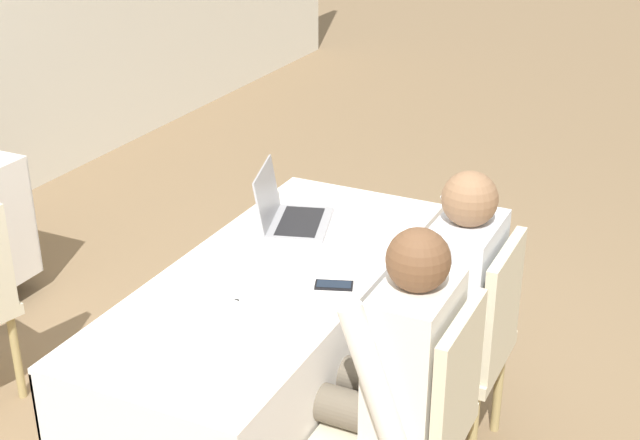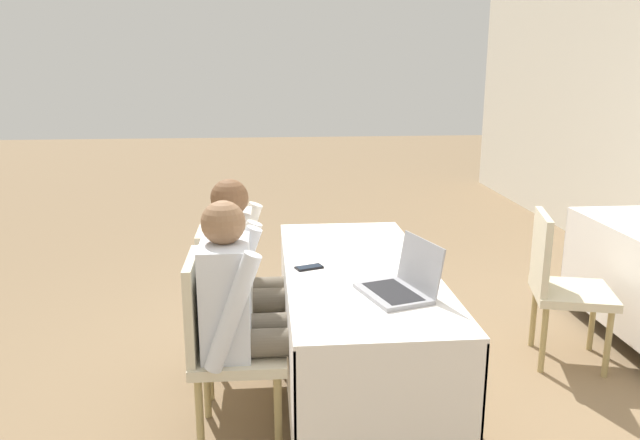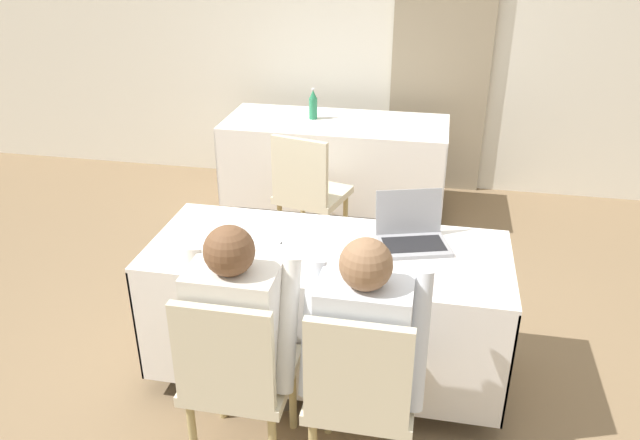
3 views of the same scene
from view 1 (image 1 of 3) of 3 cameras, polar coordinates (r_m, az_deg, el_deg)
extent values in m
plane|color=#846B4C|center=(3.70, -2.80, -13.75)|extent=(24.00, 24.00, 0.00)
cube|color=white|center=(3.29, -3.06, -3.51)|extent=(1.75, 0.74, 0.02)
cube|color=white|center=(3.32, 2.68, -9.68)|extent=(1.75, 0.01, 0.62)
cube|color=white|center=(3.62, -8.06, -6.77)|extent=(1.75, 0.01, 0.62)
cube|color=white|center=(4.14, 2.83, -2.33)|extent=(0.01, 0.74, 0.62)
cylinder|color=#333333|center=(3.66, -2.82, -13.04)|extent=(0.06, 0.06, 0.12)
cube|color=#99999E|center=(3.65, -1.28, -0.24)|extent=(0.39, 0.32, 0.02)
cube|color=black|center=(3.64, -1.28, -0.09)|extent=(0.33, 0.24, 0.00)
cube|color=#99999E|center=(3.62, -3.42, 1.64)|extent=(0.33, 0.14, 0.22)
cube|color=black|center=(3.62, -3.42, 1.64)|extent=(0.29, 0.12, 0.20)
cube|color=black|center=(3.19, 0.91, -4.19)|extent=(0.11, 0.15, 0.01)
cube|color=#192333|center=(3.18, 0.91, -4.10)|extent=(0.09, 0.13, 0.00)
cube|color=white|center=(3.24, -5.61, -3.87)|extent=(0.25, 0.32, 0.00)
cube|color=white|center=(2.83, -11.29, -8.84)|extent=(0.29, 0.35, 0.00)
cube|color=white|center=(3.09, -8.45, -5.57)|extent=(0.25, 0.32, 0.00)
cylinder|color=tan|center=(3.37, 2.96, -13.76)|extent=(0.04, 0.04, 0.41)
cube|color=beige|center=(3.05, 4.85, -13.08)|extent=(0.44, 0.44, 0.05)
cube|color=beige|center=(2.85, 8.82, -10.05)|extent=(0.40, 0.04, 0.45)
cylinder|color=tan|center=(3.77, 6.12, -9.29)|extent=(0.04, 0.04, 0.41)
cylinder|color=tan|center=(3.49, 4.08, -12.20)|extent=(0.04, 0.04, 0.41)
cylinder|color=tan|center=(3.69, 11.34, -10.48)|extent=(0.04, 0.04, 0.41)
cylinder|color=tan|center=(3.41, 9.72, -13.60)|extent=(0.04, 0.04, 0.41)
cube|color=beige|center=(3.46, 8.04, -8.25)|extent=(0.44, 0.44, 0.05)
cube|color=beige|center=(3.28, 11.61, -5.32)|extent=(0.40, 0.04, 0.45)
cylinder|color=tan|center=(4.02, -18.85, -8.25)|extent=(0.04, 0.04, 0.41)
cylinder|color=#665B4C|center=(3.10, 3.25, -10.24)|extent=(0.13, 0.42, 0.13)
cylinder|color=#665B4C|center=(2.97, 1.87, -12.03)|extent=(0.13, 0.42, 0.13)
cylinder|color=#665B4C|center=(3.33, 0.20, -13.65)|extent=(0.10, 0.10, 0.46)
cube|color=silver|center=(2.87, 5.99, -8.80)|extent=(0.36, 0.22, 0.52)
cylinder|color=silver|center=(3.05, 6.67, -6.54)|extent=(0.08, 0.26, 0.54)
cylinder|color=silver|center=(2.71, 3.62, -10.69)|extent=(0.08, 0.26, 0.54)
sphere|color=brown|center=(2.70, 6.31, -2.56)|extent=(0.20, 0.20, 0.20)
cylinder|color=#665B4C|center=(3.52, 6.57, -5.83)|extent=(0.13, 0.42, 0.13)
cylinder|color=#665B4C|center=(3.37, 5.53, -7.23)|extent=(0.13, 0.42, 0.13)
cylinder|color=#665B4C|center=(3.72, 3.72, -9.16)|extent=(0.10, 0.10, 0.46)
cylinder|color=#665B4C|center=(3.58, 2.60, -10.60)|extent=(0.10, 0.10, 0.46)
cube|color=silver|center=(3.30, 9.15, -4.27)|extent=(0.36, 0.22, 0.52)
cylinder|color=silver|center=(3.49, 9.56, -2.52)|extent=(0.08, 0.26, 0.54)
cylinder|color=silver|center=(3.13, 7.30, -5.67)|extent=(0.08, 0.26, 0.54)
sphere|color=#8C6647|center=(3.15, 9.56, 1.33)|extent=(0.20, 0.20, 0.20)
camera|label=2|loc=(5.61, 16.60, 18.14)|focal=35.00mm
camera|label=3|loc=(3.24, 49.50, 15.07)|focal=35.00mm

